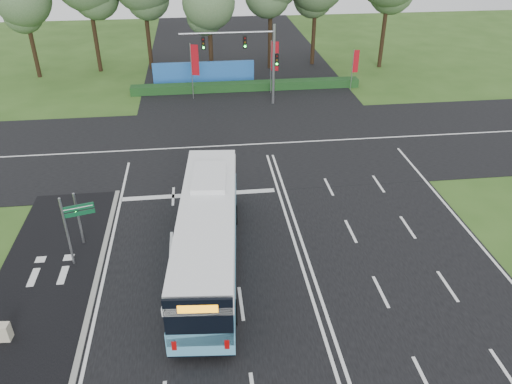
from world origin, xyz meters
The scene contains 15 objects.
ground centered at (0.00, 0.00, 0.00)m, with size 120.00×120.00×0.00m, color #31531B.
road_main centered at (0.00, 0.00, 0.02)m, with size 20.00×120.00×0.04m, color black.
road_cross centered at (0.00, 12.00, 0.03)m, with size 120.00×14.00×0.05m, color black.
bike_path centered at (-12.50, -3.00, 0.03)m, with size 5.00×18.00×0.06m, color black.
kerb_strip centered at (-10.10, -3.00, 0.06)m, with size 0.25×18.00×0.12m, color gray.
city_bus centered at (-4.60, -1.90, 1.86)m, with size 3.79×13.04×3.69m.
pedestrian_signal centered at (-11.26, 0.61, 1.71)m, with size 0.29×0.41×3.13m.
street_sign centered at (-11.11, -1.02, 2.47)m, with size 1.48×0.47×3.92m.
utility_cabinet centered at (-13.29, -5.96, 0.43)m, with size 0.51×0.43×0.86m, color beige.
banner_flag_left centered at (-4.89, 22.54, 3.31)m, with size 0.73×0.28×5.12m.
banner_flag_mid centered at (2.43, 23.24, 3.24)m, with size 0.71×0.28×5.01m.
banner_flag_right centered at (10.22, 23.28, 2.60)m, with size 0.58×0.09×3.96m.
traffic_light_gantry centered at (0.21, 20.50, 4.66)m, with size 8.41×0.28×7.00m.
hedge centered at (0.00, 24.50, 0.40)m, with size 22.00×1.20×0.80m, color #153A18.
blue_hoarding centered at (-4.00, 27.00, 1.10)m, with size 10.00×0.30×2.20m, color #205CB1.
Camera 1 is at (-4.66, -22.01, 15.96)m, focal length 35.00 mm.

